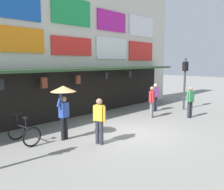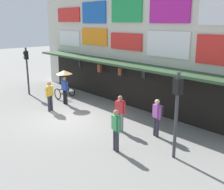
{
  "view_description": "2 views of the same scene",
  "coord_description": "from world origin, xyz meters",
  "px_view_note": "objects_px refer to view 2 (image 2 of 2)",
  "views": [
    {
      "loc": [
        -7.44,
        -6.0,
        2.97
      ],
      "look_at": [
        0.7,
        1.8,
        1.36
      ],
      "focal_mm": 37.26,
      "sensor_mm": 36.0,
      "label": 1
    },
    {
      "loc": [
        11.48,
        -7.16,
        4.87
      ],
      "look_at": [
        1.5,
        1.59,
        1.32
      ],
      "focal_mm": 44.11,
      "sensor_mm": 36.0,
      "label": 2
    }
  ],
  "objects_px": {
    "traffic_light_near": "(27,63)",
    "pedestrian_in_green": "(157,115)",
    "pedestrian_in_purple": "(120,111)",
    "pedestrian_with_umbrella": "(64,78)",
    "traffic_light_far": "(177,102)",
    "pedestrian_in_white": "(116,128)",
    "bicycle_parked": "(65,92)",
    "pedestrian_in_yellow": "(50,95)"
  },
  "relations": [
    {
      "from": "pedestrian_in_yellow",
      "to": "pedestrian_in_green",
      "type": "bearing_deg",
      "value": 15.69
    },
    {
      "from": "pedestrian_in_yellow",
      "to": "pedestrian_in_green",
      "type": "xyz_separation_m",
      "value": [
        6.22,
        1.75,
        0.04
      ]
    },
    {
      "from": "bicycle_parked",
      "to": "pedestrian_in_white",
      "type": "distance_m",
      "value": 8.39
    },
    {
      "from": "pedestrian_in_purple",
      "to": "pedestrian_with_umbrella",
      "type": "height_order",
      "value": "pedestrian_with_umbrella"
    },
    {
      "from": "traffic_light_far",
      "to": "bicycle_parked",
      "type": "bearing_deg",
      "value": 172.02
    },
    {
      "from": "traffic_light_far",
      "to": "pedestrian_in_yellow",
      "type": "xyz_separation_m",
      "value": [
        -7.91,
        -0.72,
        -1.19
      ]
    },
    {
      "from": "traffic_light_near",
      "to": "pedestrian_in_purple",
      "type": "height_order",
      "value": "traffic_light_near"
    },
    {
      "from": "traffic_light_near",
      "to": "pedestrian_in_purple",
      "type": "xyz_separation_m",
      "value": [
        8.99,
        0.25,
        -1.19
      ]
    },
    {
      "from": "pedestrian_in_green",
      "to": "pedestrian_with_umbrella",
      "type": "xyz_separation_m",
      "value": [
        -6.8,
        -0.4,
        0.66
      ]
    },
    {
      "from": "traffic_light_near",
      "to": "traffic_light_far",
      "type": "xyz_separation_m",
      "value": [
        12.17,
        0.02,
        0.0
      ]
    },
    {
      "from": "traffic_light_far",
      "to": "pedestrian_in_white",
      "type": "bearing_deg",
      "value": -145.05
    },
    {
      "from": "traffic_light_far",
      "to": "pedestrian_in_green",
      "type": "bearing_deg",
      "value": 148.8
    },
    {
      "from": "pedestrian_with_umbrella",
      "to": "pedestrian_in_green",
      "type": "bearing_deg",
      "value": 3.39
    },
    {
      "from": "pedestrian_in_purple",
      "to": "pedestrian_with_umbrella",
      "type": "xyz_separation_m",
      "value": [
        -5.3,
        0.39,
        0.69
      ]
    },
    {
      "from": "pedestrian_in_purple",
      "to": "pedestrian_with_umbrella",
      "type": "relative_size",
      "value": 0.81
    },
    {
      "from": "pedestrian_in_white",
      "to": "bicycle_parked",
      "type": "bearing_deg",
      "value": 161.69
    },
    {
      "from": "pedestrian_in_green",
      "to": "pedestrian_with_umbrella",
      "type": "relative_size",
      "value": 0.81
    },
    {
      "from": "pedestrian_in_yellow",
      "to": "pedestrian_with_umbrella",
      "type": "relative_size",
      "value": 0.81
    },
    {
      "from": "traffic_light_near",
      "to": "traffic_light_far",
      "type": "bearing_deg",
      "value": 0.09
    },
    {
      "from": "traffic_light_near",
      "to": "pedestrian_in_yellow",
      "type": "height_order",
      "value": "traffic_light_near"
    },
    {
      "from": "traffic_light_near",
      "to": "bicycle_parked",
      "type": "relative_size",
      "value": 2.68
    },
    {
      "from": "traffic_light_near",
      "to": "pedestrian_in_white",
      "type": "distance_m",
      "value": 10.51
    },
    {
      "from": "traffic_light_near",
      "to": "pedestrian_in_green",
      "type": "relative_size",
      "value": 1.9
    },
    {
      "from": "pedestrian_in_purple",
      "to": "pedestrian_in_white",
      "type": "xyz_separation_m",
      "value": [
        1.38,
        -1.5,
        0.0
      ]
    },
    {
      "from": "traffic_light_near",
      "to": "pedestrian_with_umbrella",
      "type": "xyz_separation_m",
      "value": [
        3.68,
        0.64,
        -0.5
      ]
    },
    {
      "from": "traffic_light_far",
      "to": "pedestrian_in_white",
      "type": "height_order",
      "value": "traffic_light_far"
    },
    {
      "from": "pedestrian_in_green",
      "to": "pedestrian_in_purple",
      "type": "distance_m",
      "value": 1.69
    },
    {
      "from": "traffic_light_near",
      "to": "pedestrian_with_umbrella",
      "type": "height_order",
      "value": "traffic_light_near"
    },
    {
      "from": "traffic_light_near",
      "to": "pedestrian_in_green",
      "type": "xyz_separation_m",
      "value": [
        10.48,
        1.05,
        -1.16
      ]
    },
    {
      "from": "pedestrian_in_green",
      "to": "pedestrian_in_purple",
      "type": "height_order",
      "value": "same"
    },
    {
      "from": "traffic_light_far",
      "to": "bicycle_parked",
      "type": "relative_size",
      "value": 2.68
    },
    {
      "from": "bicycle_parked",
      "to": "pedestrian_in_green",
      "type": "xyz_separation_m",
      "value": [
        8.06,
        -0.34,
        0.59
      ]
    },
    {
      "from": "traffic_light_near",
      "to": "pedestrian_in_yellow",
      "type": "relative_size",
      "value": 1.9
    },
    {
      "from": "traffic_light_far",
      "to": "bicycle_parked",
      "type": "distance_m",
      "value": 10.0
    },
    {
      "from": "pedestrian_in_green",
      "to": "pedestrian_in_white",
      "type": "height_order",
      "value": "same"
    },
    {
      "from": "pedestrian_in_purple",
      "to": "pedestrian_in_white",
      "type": "bearing_deg",
      "value": -47.3
    },
    {
      "from": "traffic_light_near",
      "to": "pedestrian_with_umbrella",
      "type": "bearing_deg",
      "value": 9.91
    },
    {
      "from": "traffic_light_far",
      "to": "pedestrian_in_white",
      "type": "distance_m",
      "value": 2.51
    },
    {
      "from": "bicycle_parked",
      "to": "pedestrian_in_purple",
      "type": "distance_m",
      "value": 6.68
    },
    {
      "from": "traffic_light_near",
      "to": "pedestrian_in_white",
      "type": "height_order",
      "value": "traffic_light_near"
    },
    {
      "from": "bicycle_parked",
      "to": "pedestrian_in_purple",
      "type": "bearing_deg",
      "value": -9.78
    },
    {
      "from": "bicycle_parked",
      "to": "pedestrian_in_purple",
      "type": "relative_size",
      "value": 0.71
    }
  ]
}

